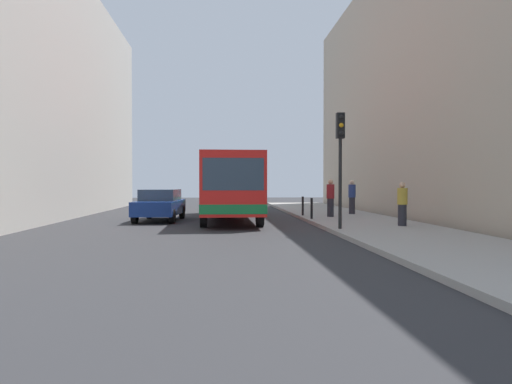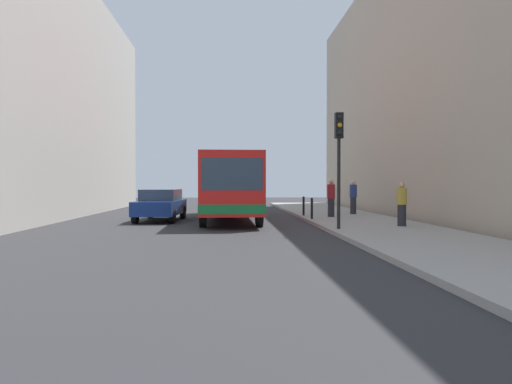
{
  "view_description": "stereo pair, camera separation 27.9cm",
  "coord_description": "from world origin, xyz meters",
  "px_view_note": "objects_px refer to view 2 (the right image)",
  "views": [
    {
      "loc": [
        -0.64,
        -19.03,
        1.74
      ],
      "look_at": [
        0.89,
        1.57,
        1.38
      ],
      "focal_mm": 32.65,
      "sensor_mm": 36.0,
      "label": 1
    },
    {
      "loc": [
        -0.36,
        -19.05,
        1.74
      ],
      "look_at": [
        0.89,
        1.57,
        1.38
      ],
      "focal_mm": 32.65,
      "sensor_mm": 36.0,
      "label": 2
    }
  ],
  "objects_px": {
    "bus": "(229,184)",
    "pedestrian_mid_sidewalk": "(331,198)",
    "pedestrian_far_sidewalk": "(353,197)",
    "car_behind_bus": "(236,197)",
    "traffic_light": "(339,148)",
    "bollard_mid": "(304,206)",
    "pedestrian_near_signal": "(402,204)",
    "bollard_near": "(312,208)",
    "car_beside_bus": "(161,204)"
  },
  "relations": [
    {
      "from": "car_beside_bus",
      "to": "car_behind_bus",
      "type": "height_order",
      "value": "same"
    },
    {
      "from": "bollard_mid",
      "to": "pedestrian_mid_sidewalk",
      "type": "distance_m",
      "value": 1.65
    },
    {
      "from": "bollard_near",
      "to": "bus",
      "type": "bearing_deg",
      "value": 154.21
    },
    {
      "from": "pedestrian_near_signal",
      "to": "car_beside_bus",
      "type": "bearing_deg",
      "value": -51.34
    },
    {
      "from": "pedestrian_near_signal",
      "to": "pedestrian_mid_sidewalk",
      "type": "xyz_separation_m",
      "value": [
        -1.59,
        4.98,
        0.09
      ]
    },
    {
      "from": "car_behind_bus",
      "to": "bollard_near",
      "type": "bearing_deg",
      "value": 104.83
    },
    {
      "from": "bollard_near",
      "to": "car_behind_bus",
      "type": "bearing_deg",
      "value": 103.34
    },
    {
      "from": "bus",
      "to": "car_beside_bus",
      "type": "bearing_deg",
      "value": 9.05
    },
    {
      "from": "bus",
      "to": "pedestrian_mid_sidewalk",
      "type": "xyz_separation_m",
      "value": [
        4.9,
        -0.57,
        -0.66
      ]
    },
    {
      "from": "bus",
      "to": "car_behind_bus",
      "type": "relative_size",
      "value": 2.49
    },
    {
      "from": "pedestrian_near_signal",
      "to": "traffic_light",
      "type": "bearing_deg",
      "value": -4.11
    },
    {
      "from": "car_behind_bus",
      "to": "bollard_near",
      "type": "relative_size",
      "value": 4.68
    },
    {
      "from": "pedestrian_far_sidewalk",
      "to": "car_behind_bus",
      "type": "bearing_deg",
      "value": -80.12
    },
    {
      "from": "pedestrian_mid_sidewalk",
      "to": "bollard_near",
      "type": "bearing_deg",
      "value": -94.79
    },
    {
      "from": "bollard_near",
      "to": "bollard_mid",
      "type": "bearing_deg",
      "value": 90.0
    },
    {
      "from": "traffic_light",
      "to": "pedestrian_far_sidewalk",
      "type": "height_order",
      "value": "traffic_light"
    },
    {
      "from": "bollard_near",
      "to": "bollard_mid",
      "type": "distance_m",
      "value": 2.32
    },
    {
      "from": "bollard_near",
      "to": "pedestrian_mid_sidewalk",
      "type": "bearing_deg",
      "value": 46.68
    },
    {
      "from": "bollard_near",
      "to": "pedestrian_far_sidewalk",
      "type": "relative_size",
      "value": 0.53
    },
    {
      "from": "bollard_mid",
      "to": "bus",
      "type": "bearing_deg",
      "value": -172.12
    },
    {
      "from": "car_beside_bus",
      "to": "bollard_mid",
      "type": "distance_m",
      "value": 7.06
    },
    {
      "from": "car_beside_bus",
      "to": "car_behind_bus",
      "type": "relative_size",
      "value": 1.01
    },
    {
      "from": "bus",
      "to": "pedestrian_near_signal",
      "type": "bearing_deg",
      "value": 138.63
    },
    {
      "from": "pedestrian_near_signal",
      "to": "bollard_mid",
      "type": "bearing_deg",
      "value": -89.84
    },
    {
      "from": "car_beside_bus",
      "to": "pedestrian_far_sidewalk",
      "type": "bearing_deg",
      "value": -165.19
    },
    {
      "from": "car_behind_bus",
      "to": "bollard_near",
      "type": "distance_m",
      "value": 13.93
    },
    {
      "from": "pedestrian_near_signal",
      "to": "pedestrian_mid_sidewalk",
      "type": "distance_m",
      "value": 5.22
    },
    {
      "from": "bus",
      "to": "bollard_mid",
      "type": "relative_size",
      "value": 11.64
    },
    {
      "from": "car_beside_bus",
      "to": "car_behind_bus",
      "type": "distance_m",
      "value": 12.87
    },
    {
      "from": "traffic_light",
      "to": "bollard_mid",
      "type": "bearing_deg",
      "value": 90.81
    },
    {
      "from": "pedestrian_mid_sidewalk",
      "to": "car_behind_bus",
      "type": "bearing_deg",
      "value": 148.08
    },
    {
      "from": "traffic_light",
      "to": "bollard_mid",
      "type": "xyz_separation_m",
      "value": [
        -0.1,
        7.04,
        -2.38
      ]
    },
    {
      "from": "traffic_light",
      "to": "bollard_mid",
      "type": "relative_size",
      "value": 4.32
    },
    {
      "from": "pedestrian_near_signal",
      "to": "pedestrian_far_sidewalk",
      "type": "xyz_separation_m",
      "value": [
        0.04,
        6.97,
        0.08
      ]
    },
    {
      "from": "bollard_mid",
      "to": "pedestrian_far_sidewalk",
      "type": "relative_size",
      "value": 0.53
    },
    {
      "from": "bus",
      "to": "pedestrian_mid_sidewalk",
      "type": "bearing_deg",
      "value": 172.51
    },
    {
      "from": "traffic_light",
      "to": "pedestrian_mid_sidewalk",
      "type": "height_order",
      "value": "traffic_light"
    },
    {
      "from": "pedestrian_near_signal",
      "to": "pedestrian_mid_sidewalk",
      "type": "relative_size",
      "value": 0.91
    },
    {
      "from": "traffic_light",
      "to": "pedestrian_far_sidewalk",
      "type": "distance_m",
      "value": 8.61
    },
    {
      "from": "pedestrian_far_sidewalk",
      "to": "traffic_light",
      "type": "bearing_deg",
      "value": 50.99
    },
    {
      "from": "car_behind_bus",
      "to": "bollard_near",
      "type": "height_order",
      "value": "car_behind_bus"
    },
    {
      "from": "car_behind_bus",
      "to": "pedestrian_far_sidewalk",
      "type": "bearing_deg",
      "value": 121.66
    },
    {
      "from": "traffic_light",
      "to": "pedestrian_near_signal",
      "type": "bearing_deg",
      "value": 20.08
    },
    {
      "from": "bus",
      "to": "pedestrian_near_signal",
      "type": "distance_m",
      "value": 8.57
    },
    {
      "from": "traffic_light",
      "to": "pedestrian_far_sidewalk",
      "type": "relative_size",
      "value": 2.28
    },
    {
      "from": "pedestrian_mid_sidewalk",
      "to": "pedestrian_near_signal",
      "type": "bearing_deg",
      "value": -33.8
    },
    {
      "from": "bus",
      "to": "bollard_mid",
      "type": "xyz_separation_m",
      "value": [
        3.74,
        0.52,
        -1.1
      ]
    },
    {
      "from": "car_behind_bus",
      "to": "pedestrian_mid_sidewalk",
      "type": "relative_size",
      "value": 2.45
    },
    {
      "from": "traffic_light",
      "to": "bollard_near",
      "type": "xyz_separation_m",
      "value": [
        -0.1,
        4.71,
        -2.38
      ]
    },
    {
      "from": "car_beside_bus",
      "to": "bollard_mid",
      "type": "relative_size",
      "value": 4.73
    }
  ]
}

